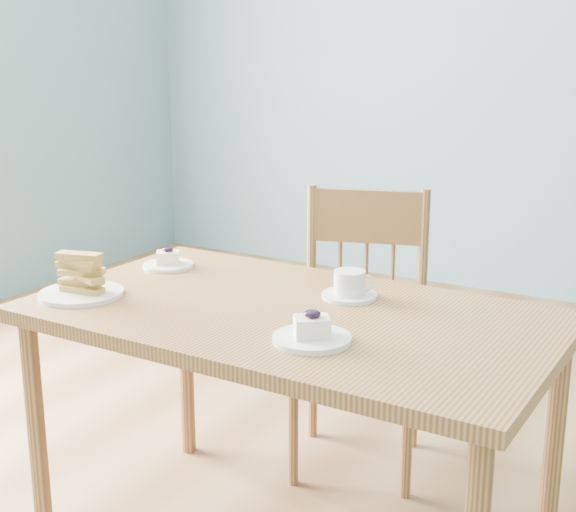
{
  "coord_description": "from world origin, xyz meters",
  "views": [
    {
      "loc": [
        0.84,
        -1.7,
        1.29
      ],
      "look_at": [
        -0.12,
        -0.06,
        0.79
      ],
      "focal_mm": 50.0,
      "sensor_mm": 36.0,
      "label": 1
    }
  ],
  "objects_px": {
    "dining_chair": "(360,329)",
    "biscotti_plate": "(80,281)",
    "dining_table": "(291,336)",
    "coffee_cup": "(350,286)",
    "cheesecake_plate_far": "(168,262)",
    "cheesecake_plate_near": "(312,334)"
  },
  "relations": [
    {
      "from": "dining_table",
      "to": "coffee_cup",
      "type": "height_order",
      "value": "coffee_cup"
    },
    {
      "from": "cheesecake_plate_near",
      "to": "cheesecake_plate_far",
      "type": "height_order",
      "value": "cheesecake_plate_near"
    },
    {
      "from": "coffee_cup",
      "to": "biscotti_plate",
      "type": "xyz_separation_m",
      "value": [
        -0.6,
        -0.33,
        0.01
      ]
    },
    {
      "from": "dining_chair",
      "to": "cheesecake_plate_far",
      "type": "relative_size",
      "value": 6.0
    },
    {
      "from": "dining_table",
      "to": "coffee_cup",
      "type": "bearing_deg",
      "value": 64.19
    },
    {
      "from": "coffee_cup",
      "to": "dining_chair",
      "type": "bearing_deg",
      "value": 91.19
    },
    {
      "from": "dining_table",
      "to": "cheesecake_plate_far",
      "type": "distance_m",
      "value": 0.53
    },
    {
      "from": "dining_chair",
      "to": "cheesecake_plate_far",
      "type": "xyz_separation_m",
      "value": [
        -0.43,
        -0.4,
        0.25
      ]
    },
    {
      "from": "dining_chair",
      "to": "cheesecake_plate_far",
      "type": "distance_m",
      "value": 0.63
    },
    {
      "from": "dining_table",
      "to": "cheesecake_plate_near",
      "type": "xyz_separation_m",
      "value": [
        0.15,
        -0.17,
        0.09
      ]
    },
    {
      "from": "dining_chair",
      "to": "biscotti_plate",
      "type": "xyz_separation_m",
      "value": [
        -0.45,
        -0.73,
        0.27
      ]
    },
    {
      "from": "dining_chair",
      "to": "cheesecake_plate_far",
      "type": "bearing_deg",
      "value": -154.99
    },
    {
      "from": "dining_chair",
      "to": "coffee_cup",
      "type": "xyz_separation_m",
      "value": [
        0.15,
        -0.4,
        0.26
      ]
    },
    {
      "from": "cheesecake_plate_near",
      "to": "cheesecake_plate_far",
      "type": "distance_m",
      "value": 0.72
    },
    {
      "from": "cheesecake_plate_near",
      "to": "coffee_cup",
      "type": "xyz_separation_m",
      "value": [
        -0.07,
        0.32,
        0.01
      ]
    },
    {
      "from": "dining_table",
      "to": "cheesecake_plate_far",
      "type": "xyz_separation_m",
      "value": [
        -0.5,
        0.16,
        0.08
      ]
    },
    {
      "from": "dining_table",
      "to": "dining_chair",
      "type": "distance_m",
      "value": 0.58
    },
    {
      "from": "cheesecake_plate_far",
      "to": "cheesecake_plate_near",
      "type": "bearing_deg",
      "value": -26.48
    },
    {
      "from": "dining_table",
      "to": "coffee_cup",
      "type": "distance_m",
      "value": 0.2
    },
    {
      "from": "cheesecake_plate_far",
      "to": "biscotti_plate",
      "type": "height_order",
      "value": "biscotti_plate"
    },
    {
      "from": "cheesecake_plate_near",
      "to": "coffee_cup",
      "type": "relative_size",
      "value": 1.22
    },
    {
      "from": "biscotti_plate",
      "to": "dining_table",
      "type": "bearing_deg",
      "value": 18.3
    }
  ]
}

